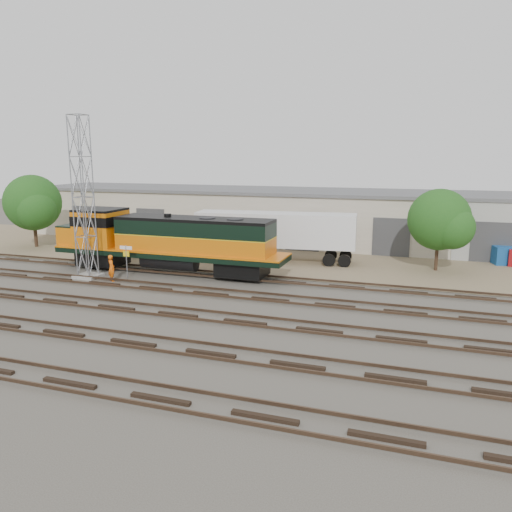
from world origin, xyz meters
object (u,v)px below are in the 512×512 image
(worker, at_px, (111,268))
(semi_trailer, at_px, (279,231))
(locomotive, at_px, (165,240))
(signal_tower, at_px, (83,201))

(worker, bearing_deg, semi_trailer, -97.61)
(locomotive, height_order, semi_trailer, locomotive)
(semi_trailer, bearing_deg, worker, -138.24)
(worker, bearing_deg, signal_tower, 24.45)
(signal_tower, xyz_separation_m, semi_trailer, (11.62, 9.92, -3.03))
(locomotive, relative_size, signal_tower, 1.59)
(locomotive, distance_m, worker, 4.51)
(locomotive, bearing_deg, signal_tower, -146.23)
(locomotive, bearing_deg, semi_trailer, 44.34)
(signal_tower, distance_m, semi_trailer, 15.57)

